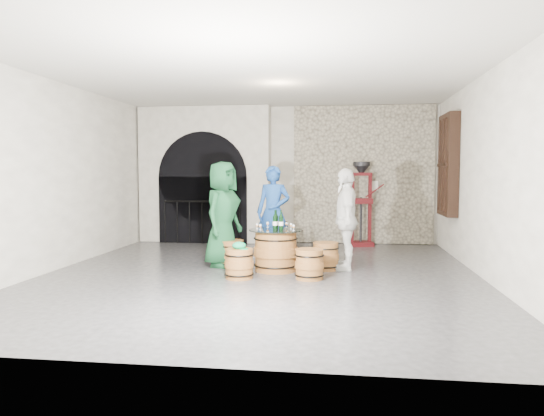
# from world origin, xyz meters

# --- Properties ---
(ground) EXTENTS (8.00, 8.00, 0.00)m
(ground) POSITION_xyz_m (0.00, 0.00, 0.00)
(ground) COLOR #2B2C2E
(ground) RESTS_ON ground
(wall_back) EXTENTS (8.00, 0.00, 8.00)m
(wall_back) POSITION_xyz_m (0.00, 4.00, 1.60)
(wall_back) COLOR silver
(wall_back) RESTS_ON ground
(wall_front) EXTENTS (8.00, 0.00, 8.00)m
(wall_front) POSITION_xyz_m (0.00, -4.00, 1.60)
(wall_front) COLOR silver
(wall_front) RESTS_ON ground
(wall_left) EXTENTS (0.00, 8.00, 8.00)m
(wall_left) POSITION_xyz_m (-3.50, 0.00, 1.60)
(wall_left) COLOR silver
(wall_left) RESTS_ON ground
(wall_right) EXTENTS (0.00, 8.00, 8.00)m
(wall_right) POSITION_xyz_m (3.50, 0.00, 1.60)
(wall_right) COLOR silver
(wall_right) RESTS_ON ground
(ceiling) EXTENTS (8.00, 8.00, 0.00)m
(ceiling) POSITION_xyz_m (0.00, 0.00, 3.20)
(ceiling) COLOR beige
(ceiling) RESTS_ON wall_back
(stone_facing_panel) EXTENTS (3.20, 0.12, 3.18)m
(stone_facing_panel) POSITION_xyz_m (1.80, 3.94, 1.60)
(stone_facing_panel) COLOR #AEA68B
(stone_facing_panel) RESTS_ON ground
(arched_opening) EXTENTS (3.10, 0.60, 3.19)m
(arched_opening) POSITION_xyz_m (-1.90, 3.74, 1.58)
(arched_opening) COLOR silver
(arched_opening) RESTS_ON ground
(shuttered_window) EXTENTS (0.23, 1.10, 2.00)m
(shuttered_window) POSITION_xyz_m (3.38, 2.40, 1.80)
(shuttered_window) COLOR black
(shuttered_window) RESTS_ON wall_right
(barrel_table) EXTENTS (0.90, 0.90, 0.70)m
(barrel_table) POSITION_xyz_m (0.21, 0.35, 0.35)
(barrel_table) COLOR brown
(barrel_table) RESTS_ON ground
(barrel_stool_left) EXTENTS (0.46, 0.46, 0.47)m
(barrel_stool_left) POSITION_xyz_m (-0.60, 0.61, 0.23)
(barrel_stool_left) COLOR brown
(barrel_stool_left) RESTS_ON ground
(barrel_stool_far) EXTENTS (0.46, 0.46, 0.47)m
(barrel_stool_far) POSITION_xyz_m (0.07, 1.20, 0.23)
(barrel_stool_far) COLOR brown
(barrel_stool_far) RESTS_ON ground
(barrel_stool_right) EXTENTS (0.46, 0.46, 0.47)m
(barrel_stool_right) POSITION_xyz_m (1.04, 0.56, 0.23)
(barrel_stool_right) COLOR brown
(barrel_stool_right) RESTS_ON ground
(barrel_stool_near_right) EXTENTS (0.46, 0.46, 0.47)m
(barrel_stool_near_right) POSITION_xyz_m (0.81, -0.25, 0.23)
(barrel_stool_near_right) COLOR brown
(barrel_stool_near_right) RESTS_ON ground
(barrel_stool_near_left) EXTENTS (0.46, 0.46, 0.47)m
(barrel_stool_near_left) POSITION_xyz_m (-0.28, -0.35, 0.23)
(barrel_stool_near_left) COLOR brown
(barrel_stool_near_left) RESTS_ON ground
(green_cap) EXTENTS (0.26, 0.21, 0.12)m
(green_cap) POSITION_xyz_m (-0.27, -0.35, 0.52)
(green_cap) COLOR #0B804C
(green_cap) RESTS_ON barrel_stool_near_left
(person_green) EXTENTS (0.83, 1.04, 1.84)m
(person_green) POSITION_xyz_m (-0.77, 0.66, 0.92)
(person_green) COLOR #124022
(person_green) RESTS_ON ground
(person_blue) EXTENTS (0.71, 0.53, 1.79)m
(person_blue) POSITION_xyz_m (0.01, 1.58, 0.89)
(person_blue) COLOR navy
(person_blue) RESTS_ON ground
(person_white) EXTENTS (0.47, 1.03, 1.73)m
(person_white) POSITION_xyz_m (1.38, 0.64, 0.86)
(person_white) COLOR silver
(person_white) RESTS_ON ground
(wine_bottle_left) EXTENTS (0.08, 0.08, 0.32)m
(wine_bottle_left) POSITION_xyz_m (0.20, 0.37, 0.83)
(wine_bottle_left) COLOR black
(wine_bottle_left) RESTS_ON barrel_table
(wine_bottle_center) EXTENTS (0.08, 0.08, 0.32)m
(wine_bottle_center) POSITION_xyz_m (0.30, 0.36, 0.83)
(wine_bottle_center) COLOR black
(wine_bottle_center) RESTS_ON barrel_table
(wine_bottle_right) EXTENTS (0.08, 0.08, 0.32)m
(wine_bottle_right) POSITION_xyz_m (0.20, 0.46, 0.83)
(wine_bottle_right) COLOR black
(wine_bottle_right) RESTS_ON barrel_table
(tasting_glass_a) EXTENTS (0.05, 0.05, 0.10)m
(tasting_glass_a) POSITION_xyz_m (-0.04, 0.27, 0.75)
(tasting_glass_a) COLOR #CA7027
(tasting_glass_a) RESTS_ON barrel_table
(tasting_glass_b) EXTENTS (0.05, 0.05, 0.10)m
(tasting_glass_b) POSITION_xyz_m (0.46, 0.47, 0.75)
(tasting_glass_b) COLOR #CA7027
(tasting_glass_b) RESTS_ON barrel_table
(tasting_glass_c) EXTENTS (0.05, 0.05, 0.10)m
(tasting_glass_c) POSITION_xyz_m (0.03, 0.68, 0.75)
(tasting_glass_c) COLOR #CA7027
(tasting_glass_c) RESTS_ON barrel_table
(tasting_glass_d) EXTENTS (0.05, 0.05, 0.10)m
(tasting_glass_d) POSITION_xyz_m (0.36, 0.63, 0.75)
(tasting_glass_d) COLOR #CA7027
(tasting_glass_d) RESTS_ON barrel_table
(tasting_glass_e) EXTENTS (0.05, 0.05, 0.10)m
(tasting_glass_e) POSITION_xyz_m (0.52, 0.26, 0.75)
(tasting_glass_e) COLOR #CA7027
(tasting_glass_e) RESTS_ON barrel_table
(tasting_glass_f) EXTENTS (0.05, 0.05, 0.10)m
(tasting_glass_f) POSITION_xyz_m (-0.11, 0.38, 0.75)
(tasting_glass_f) COLOR #CA7027
(tasting_glass_f) RESTS_ON barrel_table
(side_barrel) EXTENTS (0.45, 0.45, 0.59)m
(side_barrel) POSITION_xyz_m (-0.06, 2.94, 0.29)
(side_barrel) COLOR brown
(side_barrel) RESTS_ON ground
(corking_press) EXTENTS (0.81, 0.52, 1.89)m
(corking_press) POSITION_xyz_m (1.75, 3.52, 1.10)
(corking_press) COLOR #4C0C10
(corking_press) RESTS_ON ground
(control_box) EXTENTS (0.18, 0.10, 0.22)m
(control_box) POSITION_xyz_m (2.05, 3.86, 1.35)
(control_box) COLOR silver
(control_box) RESTS_ON wall_back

